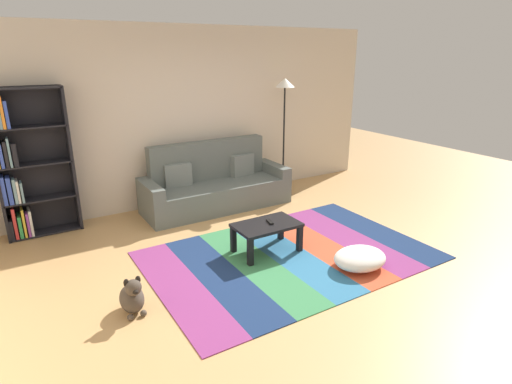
{
  "coord_description": "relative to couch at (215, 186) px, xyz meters",
  "views": [
    {
      "loc": [
        -2.53,
        -3.57,
        2.32
      ],
      "look_at": [
        0.05,
        0.64,
        0.65
      ],
      "focal_mm": 29.28,
      "sensor_mm": 36.0,
      "label": 1
    }
  ],
  "objects": [
    {
      "name": "tv_remote",
      "position": [
        -0.12,
        -1.74,
        0.04
      ],
      "size": [
        0.08,
        0.16,
        0.02
      ],
      "primitive_type": "cube",
      "rotation": [
        0.0,
        0.0,
        -0.23
      ],
      "color": "black",
      "rests_on": "coffee_table"
    },
    {
      "name": "pouf",
      "position": [
        0.51,
        -2.63,
        -0.22
      ],
      "size": [
        0.62,
        0.51,
        0.22
      ],
      "primitive_type": "ellipsoid",
      "color": "white",
      "rests_on": "rug"
    },
    {
      "name": "standing_lamp",
      "position": [
        1.34,
        0.07,
        1.26
      ],
      "size": [
        0.32,
        0.32,
        1.91
      ],
      "color": "black",
      "rests_on": "ground_plane"
    },
    {
      "name": "ground_plane",
      "position": [
        -0.14,
        -2.02,
        -0.34
      ],
      "size": [
        14.0,
        14.0,
        0.0
      ],
      "primitive_type": "plane",
      "color": "tan"
    },
    {
      "name": "coffee_table",
      "position": [
        -0.17,
        -1.75,
        -0.03
      ],
      "size": [
        0.77,
        0.48,
        0.36
      ],
      "color": "black",
      "rests_on": "rug"
    },
    {
      "name": "rug",
      "position": [
        0.01,
        -1.98,
        -0.33
      ],
      "size": [
        3.27,
        2.16,
        0.01
      ],
      "color": "#843370",
      "rests_on": "ground_plane"
    },
    {
      "name": "back_wall",
      "position": [
        -0.14,
        0.53,
        1.01
      ],
      "size": [
        6.8,
        0.1,
        2.7
      ],
      "primitive_type": "cube",
      "color": "beige",
      "rests_on": "ground_plane"
    },
    {
      "name": "bookshelf",
      "position": [
        -2.51,
        0.29,
        0.6
      ],
      "size": [
        0.9,
        0.28,
        1.92
      ],
      "color": "black",
      "rests_on": "ground_plane"
    },
    {
      "name": "dog",
      "position": [
        -1.91,
        -2.14,
        -0.18
      ],
      "size": [
        0.22,
        0.35,
        0.4
      ],
      "color": "#473D33",
      "rests_on": "ground_plane"
    },
    {
      "name": "couch",
      "position": [
        0.0,
        0.0,
        0.0
      ],
      "size": [
        2.26,
        0.8,
        1.0
      ],
      "color": "#59605B",
      "rests_on": "ground_plane"
    }
  ]
}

